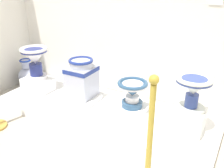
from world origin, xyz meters
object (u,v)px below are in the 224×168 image
plinth_block_broad_patterned (83,98)px  antique_toilet_rightmost (132,90)px  antique_toilet_broad_patterned (82,77)px  plinth_block_rightmost (132,109)px  plinth_block_central_ornate (189,120)px  antique_toilet_pale_glazed (35,58)px  decorative_vase_companion (27,75)px  plinth_block_pale_glazed (38,85)px  antique_toilet_central_ornate (193,88)px

plinth_block_broad_patterned → antique_toilet_rightmost: antique_toilet_rightmost is taller
antique_toilet_broad_patterned → plinth_block_rightmost: (0.67, 0.05, -0.29)m
plinth_block_rightmost → plinth_block_central_ornate: 0.69m
antique_toilet_broad_patterned → plinth_block_rightmost: 0.74m
antique_toilet_pale_glazed → antique_toilet_broad_patterned: (0.72, 0.05, -0.14)m
antique_toilet_rightmost → decorative_vase_companion: size_ratio=0.82×
antique_toilet_broad_patterned → decorative_vase_companion: (-1.14, 0.16, -0.24)m
plinth_block_central_ornate → decorative_vase_companion: (-2.50, 0.18, -0.04)m
plinth_block_pale_glazed → antique_toilet_pale_glazed: antique_toilet_pale_glazed is taller
antique_toilet_pale_glazed → plinth_block_pale_glazed: bearing=0.0°
antique_toilet_central_ornate → plinth_block_broad_patterned: bearing=178.9°
plinth_block_pale_glazed → antique_toilet_broad_patterned: (0.72, 0.05, 0.24)m
plinth_block_broad_patterned → antique_toilet_rightmost: bearing=4.5°
plinth_block_broad_patterned → decorative_vase_companion: size_ratio=0.93×
antique_toilet_pale_glazed → antique_toilet_rightmost: size_ratio=1.25×
plinth_block_central_ornate → antique_toilet_pale_glazed: bearing=-179.4°
antique_toilet_pale_glazed → antique_toilet_rightmost: 1.42m
plinth_block_broad_patterned → plinth_block_central_ornate: bearing=-1.1°
plinth_block_pale_glazed → antique_toilet_pale_glazed: bearing=0.0°
decorative_vase_companion → plinth_block_rightmost: bearing=-3.3°
plinth_block_rightmost → antique_toilet_central_ornate: size_ratio=0.87×
plinth_block_broad_patterned → plinth_block_rightmost: (0.67, 0.05, -0.00)m
plinth_block_rightmost → decorative_vase_companion: (-1.82, 0.11, 0.05)m
antique_toilet_rightmost → antique_toilet_central_ornate: (0.68, -0.08, 0.22)m
antique_toilet_broad_patterned → plinth_block_central_ornate: size_ratio=1.50×
plinth_block_pale_glazed → plinth_block_central_ornate: bearing=0.6°
plinth_block_pale_glazed → plinth_block_central_ornate: (2.08, 0.02, 0.03)m
plinth_block_rightmost → antique_toilet_central_ornate: antique_toilet_central_ornate is taller
antique_toilet_broad_patterned → antique_toilet_rightmost: size_ratio=1.39×
antique_toilet_central_ornate → plinth_block_pale_glazed: bearing=-179.4°
antique_toilet_broad_patterned → plinth_block_rightmost: size_ratio=1.51×
antique_toilet_pale_glazed → plinth_block_central_ornate: 2.11m
antique_toilet_rightmost → plinth_block_central_ornate: bearing=-6.6°
antique_toilet_pale_glazed → plinth_block_central_ornate: (2.08, 0.02, -0.35)m
plinth_block_rightmost → antique_toilet_broad_patterned: bearing=-175.5°
plinth_block_pale_glazed → antique_toilet_pale_glazed: size_ratio=0.90×
antique_toilet_broad_patterned → plinth_block_central_ornate: antique_toilet_broad_patterned is taller
antique_toilet_broad_patterned → decorative_vase_companion: 1.18m
antique_toilet_broad_patterned → plinth_block_rightmost: bearing=4.5°
antique_toilet_broad_patterned → antique_toilet_rightmost: (0.67, 0.05, -0.05)m
plinth_block_broad_patterned → antique_toilet_central_ornate: (1.36, -0.03, 0.46)m
antique_toilet_pale_glazed → decorative_vase_companion: size_ratio=1.02×
antique_toilet_pale_glazed → plinth_block_broad_patterned: bearing=3.7°
decorative_vase_companion → plinth_block_central_ornate: bearing=-4.2°
antique_toilet_pale_glazed → plinth_block_central_ornate: bearing=0.6°
plinth_block_pale_glazed → antique_toilet_central_ornate: (2.08, 0.02, 0.40)m
antique_toilet_pale_glazed → antique_toilet_broad_patterned: antique_toilet_pale_glazed is taller
plinth_block_central_ornate → plinth_block_rightmost: bearing=173.4°
antique_toilet_pale_glazed → decorative_vase_companion: antique_toilet_pale_glazed is taller
antique_toilet_broad_patterned → decorative_vase_companion: antique_toilet_broad_patterned is taller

